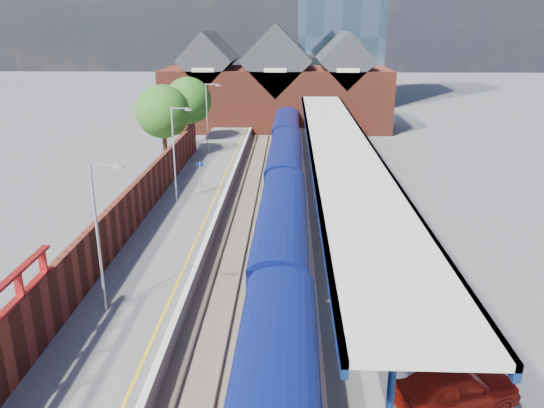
{
  "coord_description": "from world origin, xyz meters",
  "views": [
    {
      "loc": [
        1.9,
        -15.32,
        13.43
      ],
      "look_at": [
        0.81,
        16.76,
        2.6
      ],
      "focal_mm": 35.0,
      "sensor_mm": 36.0,
      "label": 1
    }
  ],
  "objects_px": {
    "platform_sign": "(200,172)",
    "parked_car_silver": "(396,256)",
    "train": "(284,187)",
    "lamp_post_b": "(100,229)",
    "parked_car_red": "(456,387)",
    "lamp_post_d": "(208,114)",
    "parked_car_blue": "(397,231)",
    "lamp_post_c": "(176,149)",
    "parked_car_dark": "(395,250)"
  },
  "relations": [
    {
      "from": "lamp_post_c",
      "to": "parked_car_red",
      "type": "bearing_deg",
      "value": -57.55
    },
    {
      "from": "lamp_post_c",
      "to": "parked_car_blue",
      "type": "bearing_deg",
      "value": -25.73
    },
    {
      "from": "lamp_post_b",
      "to": "lamp_post_c",
      "type": "relative_size",
      "value": 1.0
    },
    {
      "from": "platform_sign",
      "to": "parked_car_blue",
      "type": "height_order",
      "value": "platform_sign"
    },
    {
      "from": "lamp_post_b",
      "to": "parked_car_silver",
      "type": "xyz_separation_m",
      "value": [
        14.1,
        5.1,
        -3.37
      ]
    },
    {
      "from": "lamp_post_b",
      "to": "parked_car_red",
      "type": "bearing_deg",
      "value": -23.26
    },
    {
      "from": "platform_sign",
      "to": "parked_car_dark",
      "type": "bearing_deg",
      "value": -43.47
    },
    {
      "from": "lamp_post_b",
      "to": "platform_sign",
      "type": "distance_m",
      "value": 18.2
    },
    {
      "from": "parked_car_dark",
      "to": "lamp_post_d",
      "type": "bearing_deg",
      "value": 43.18
    },
    {
      "from": "train",
      "to": "parked_car_dark",
      "type": "bearing_deg",
      "value": -58.18
    },
    {
      "from": "lamp_post_c",
      "to": "parked_car_red",
      "type": "distance_m",
      "value": 26.29
    },
    {
      "from": "train",
      "to": "parked_car_blue",
      "type": "relative_size",
      "value": 15.78
    },
    {
      "from": "train",
      "to": "lamp_post_d",
      "type": "bearing_deg",
      "value": 116.2
    },
    {
      "from": "lamp_post_b",
      "to": "parked_car_dark",
      "type": "distance_m",
      "value": 15.69
    },
    {
      "from": "parked_car_silver",
      "to": "parked_car_dark",
      "type": "height_order",
      "value": "parked_car_dark"
    },
    {
      "from": "platform_sign",
      "to": "lamp_post_c",
      "type": "bearing_deg",
      "value": -124.26
    },
    {
      "from": "train",
      "to": "lamp_post_d",
      "type": "height_order",
      "value": "lamp_post_d"
    },
    {
      "from": "lamp_post_c",
      "to": "platform_sign",
      "type": "relative_size",
      "value": 2.8
    },
    {
      "from": "lamp_post_c",
      "to": "parked_car_blue",
      "type": "xyz_separation_m",
      "value": [
        14.86,
        -7.16,
        -3.41
      ]
    },
    {
      "from": "train",
      "to": "lamp_post_b",
      "type": "height_order",
      "value": "lamp_post_b"
    },
    {
      "from": "parked_car_silver",
      "to": "parked_car_dark",
      "type": "distance_m",
      "value": 0.76
    },
    {
      "from": "lamp_post_b",
      "to": "parked_car_silver",
      "type": "distance_m",
      "value": 15.36
    },
    {
      "from": "lamp_post_c",
      "to": "parked_car_blue",
      "type": "distance_m",
      "value": 16.84
    },
    {
      "from": "platform_sign",
      "to": "parked_car_silver",
      "type": "relative_size",
      "value": 0.66
    },
    {
      "from": "parked_car_silver",
      "to": "parked_car_dark",
      "type": "bearing_deg",
      "value": -2.1
    },
    {
      "from": "train",
      "to": "lamp_post_b",
      "type": "relative_size",
      "value": 9.42
    },
    {
      "from": "lamp_post_b",
      "to": "lamp_post_d",
      "type": "relative_size",
      "value": 1.0
    },
    {
      "from": "lamp_post_b",
      "to": "lamp_post_c",
      "type": "distance_m",
      "value": 16.0
    },
    {
      "from": "lamp_post_c",
      "to": "train",
      "type": "bearing_deg",
      "value": 0.27
    },
    {
      "from": "lamp_post_c",
      "to": "parked_car_red",
      "type": "height_order",
      "value": "lamp_post_c"
    },
    {
      "from": "parked_car_red",
      "to": "parked_car_blue",
      "type": "bearing_deg",
      "value": -20.74
    },
    {
      "from": "lamp_post_c",
      "to": "lamp_post_b",
      "type": "bearing_deg",
      "value": -90.0
    },
    {
      "from": "train",
      "to": "lamp_post_c",
      "type": "distance_m",
      "value": 8.36
    },
    {
      "from": "lamp_post_c",
      "to": "lamp_post_d",
      "type": "bearing_deg",
      "value": 90.0
    },
    {
      "from": "lamp_post_b",
      "to": "lamp_post_d",
      "type": "distance_m",
      "value": 32.0
    },
    {
      "from": "lamp_post_d",
      "to": "parked_car_dark",
      "type": "relative_size",
      "value": 1.52
    },
    {
      "from": "parked_car_silver",
      "to": "parked_car_blue",
      "type": "height_order",
      "value": "parked_car_silver"
    },
    {
      "from": "parked_car_blue",
      "to": "lamp_post_c",
      "type": "bearing_deg",
      "value": 49.32
    },
    {
      "from": "lamp_post_b",
      "to": "parked_car_blue",
      "type": "bearing_deg",
      "value": 30.75
    },
    {
      "from": "platform_sign",
      "to": "parked_car_silver",
      "type": "height_order",
      "value": "platform_sign"
    },
    {
      "from": "train",
      "to": "platform_sign",
      "type": "relative_size",
      "value": 26.37
    },
    {
      "from": "train",
      "to": "parked_car_dark",
      "type": "height_order",
      "value": "train"
    },
    {
      "from": "lamp_post_d",
      "to": "parked_car_silver",
      "type": "height_order",
      "value": "lamp_post_d"
    },
    {
      "from": "lamp_post_b",
      "to": "lamp_post_d",
      "type": "height_order",
      "value": "same"
    },
    {
      "from": "lamp_post_b",
      "to": "parked_car_red",
      "type": "xyz_separation_m",
      "value": [
        14.0,
        -6.02,
        -3.24
      ]
    },
    {
      "from": "train",
      "to": "lamp_post_d",
      "type": "distance_m",
      "value": 18.02
    },
    {
      "from": "train",
      "to": "parked_car_silver",
      "type": "bearing_deg",
      "value": -60.3
    },
    {
      "from": "train",
      "to": "lamp_post_b",
      "type": "xyz_separation_m",
      "value": [
        -7.86,
        -16.04,
        2.87
      ]
    },
    {
      "from": "parked_car_red",
      "to": "parked_car_blue",
      "type": "relative_size",
      "value": 1.06
    },
    {
      "from": "parked_car_dark",
      "to": "platform_sign",
      "type": "bearing_deg",
      "value": 61.24
    }
  ]
}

